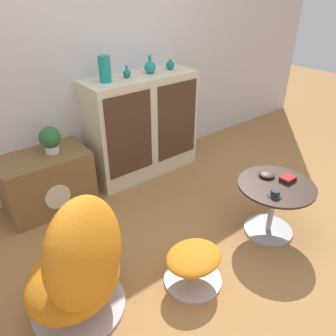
{
  "coord_description": "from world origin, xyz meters",
  "views": [
    {
      "loc": [
        -1.45,
        -1.24,
        1.83
      ],
      "look_at": [
        -0.08,
        0.48,
        0.55
      ],
      "focal_mm": 35.0,
      "sensor_mm": 36.0,
      "label": 1
    }
  ],
  "objects_px": {
    "vase_inner_right": "(150,67)",
    "vase_rightmost": "(170,65)",
    "sideboard": "(142,126)",
    "tv_console": "(47,181)",
    "coffee_table": "(273,202)",
    "vase_leftmost": "(105,69)",
    "book_stack": "(288,179)",
    "potted_plant": "(50,139)",
    "egg_chair": "(80,267)",
    "ottoman": "(193,262)",
    "teacup": "(275,194)",
    "bowl": "(267,174)",
    "vase_inner_left": "(127,73)"
  },
  "relations": [
    {
      "from": "ottoman",
      "to": "vase_rightmost",
      "type": "xyz_separation_m",
      "value": [
        0.98,
        1.48,
        0.9
      ]
    },
    {
      "from": "tv_console",
      "to": "egg_chair",
      "type": "xyz_separation_m",
      "value": [
        -0.24,
        -1.22,
        0.12
      ]
    },
    {
      "from": "ottoman",
      "to": "coffee_table",
      "type": "relative_size",
      "value": 0.67
    },
    {
      "from": "egg_chair",
      "to": "vase_inner_right",
      "type": "distance_m",
      "value": 2.0
    },
    {
      "from": "teacup",
      "to": "book_stack",
      "type": "height_order",
      "value": "teacup"
    },
    {
      "from": "teacup",
      "to": "bowl",
      "type": "height_order",
      "value": "teacup"
    },
    {
      "from": "ottoman",
      "to": "book_stack",
      "type": "xyz_separation_m",
      "value": [
        0.96,
        -0.02,
        0.3
      ]
    },
    {
      "from": "ottoman",
      "to": "book_stack",
      "type": "distance_m",
      "value": 1.01
    },
    {
      "from": "sideboard",
      "to": "potted_plant",
      "type": "height_order",
      "value": "sideboard"
    },
    {
      "from": "vase_inner_left",
      "to": "book_stack",
      "type": "bearing_deg",
      "value": -72.01
    },
    {
      "from": "sideboard",
      "to": "bowl",
      "type": "bearing_deg",
      "value": -78.65
    },
    {
      "from": "potted_plant",
      "to": "bowl",
      "type": "bearing_deg",
      "value": -47.78
    },
    {
      "from": "egg_chair",
      "to": "potted_plant",
      "type": "distance_m",
      "value": 1.3
    },
    {
      "from": "egg_chair",
      "to": "vase_inner_left",
      "type": "xyz_separation_m",
      "value": [
        1.15,
        1.23,
        0.69
      ]
    },
    {
      "from": "teacup",
      "to": "book_stack",
      "type": "bearing_deg",
      "value": 14.6
    },
    {
      "from": "egg_chair",
      "to": "book_stack",
      "type": "xyz_separation_m",
      "value": [
        1.64,
        -0.27,
        0.1
      ]
    },
    {
      "from": "sideboard",
      "to": "book_stack",
      "type": "xyz_separation_m",
      "value": [
        0.34,
        -1.5,
        -0.04
      ]
    },
    {
      "from": "sideboard",
      "to": "vase_inner_left",
      "type": "relative_size",
      "value": 10.14
    },
    {
      "from": "vase_leftmost",
      "to": "teacup",
      "type": "height_order",
      "value": "vase_leftmost"
    },
    {
      "from": "egg_chair",
      "to": "ottoman",
      "type": "xyz_separation_m",
      "value": [
        0.68,
        -0.25,
        -0.2
      ]
    },
    {
      "from": "book_stack",
      "to": "bowl",
      "type": "xyz_separation_m",
      "value": [
        -0.07,
        0.14,
        -0.0
      ]
    },
    {
      "from": "coffee_table",
      "to": "vase_leftmost",
      "type": "relative_size",
      "value": 2.59
    },
    {
      "from": "vase_inner_right",
      "to": "vase_rightmost",
      "type": "bearing_deg",
      "value": -0.0
    },
    {
      "from": "tv_console",
      "to": "vase_leftmost",
      "type": "bearing_deg",
      "value": 1.12
    },
    {
      "from": "vase_inner_left",
      "to": "bowl",
      "type": "relative_size",
      "value": 0.88
    },
    {
      "from": "vase_inner_right",
      "to": "book_stack",
      "type": "height_order",
      "value": "vase_inner_right"
    },
    {
      "from": "vase_inner_right",
      "to": "teacup",
      "type": "bearing_deg",
      "value": -91.08
    },
    {
      "from": "sideboard",
      "to": "tv_console",
      "type": "height_order",
      "value": "sideboard"
    },
    {
      "from": "sideboard",
      "to": "vase_inner_right",
      "type": "xyz_separation_m",
      "value": [
        0.12,
        0.0,
        0.57
      ]
    },
    {
      "from": "tv_console",
      "to": "vase_leftmost",
      "type": "height_order",
      "value": "vase_leftmost"
    },
    {
      "from": "vase_rightmost",
      "to": "potted_plant",
      "type": "height_order",
      "value": "vase_rightmost"
    },
    {
      "from": "vase_inner_left",
      "to": "book_stack",
      "type": "xyz_separation_m",
      "value": [
        0.49,
        -1.5,
        -0.59
      ]
    },
    {
      "from": "tv_console",
      "to": "vase_inner_right",
      "type": "xyz_separation_m",
      "value": [
        1.17,
        0.01,
        0.83
      ]
    },
    {
      "from": "vase_leftmost",
      "to": "vase_rightmost",
      "type": "distance_m",
      "value": 0.74
    },
    {
      "from": "coffee_table",
      "to": "book_stack",
      "type": "xyz_separation_m",
      "value": [
        0.11,
        -0.02,
        0.18
      ]
    },
    {
      "from": "vase_leftmost",
      "to": "book_stack",
      "type": "xyz_separation_m",
      "value": [
        0.71,
        -1.5,
        -0.67
      ]
    },
    {
      "from": "sideboard",
      "to": "ottoman",
      "type": "bearing_deg",
      "value": -112.6
    },
    {
      "from": "vase_inner_left",
      "to": "potted_plant",
      "type": "distance_m",
      "value": 0.91
    },
    {
      "from": "vase_inner_left",
      "to": "bowl",
      "type": "distance_m",
      "value": 1.54
    },
    {
      "from": "vase_leftmost",
      "to": "book_stack",
      "type": "distance_m",
      "value": 1.79
    },
    {
      "from": "sideboard",
      "to": "vase_leftmost",
      "type": "relative_size",
      "value": 5.0
    },
    {
      "from": "ottoman",
      "to": "vase_inner_right",
      "type": "xyz_separation_m",
      "value": [
        0.73,
        1.48,
        0.91
      ]
    },
    {
      "from": "tv_console",
      "to": "potted_plant",
      "type": "relative_size",
      "value": 3.2
    },
    {
      "from": "ottoman",
      "to": "potted_plant",
      "type": "height_order",
      "value": "potted_plant"
    },
    {
      "from": "book_stack",
      "to": "egg_chair",
      "type": "bearing_deg",
      "value": 170.72
    },
    {
      "from": "teacup",
      "to": "bowl",
      "type": "relative_size",
      "value": 0.81
    },
    {
      "from": "vase_inner_right",
      "to": "book_stack",
      "type": "distance_m",
      "value": 1.64
    },
    {
      "from": "tv_console",
      "to": "sideboard",
      "type": "bearing_deg",
      "value": 0.52
    },
    {
      "from": "vase_inner_left",
      "to": "vase_rightmost",
      "type": "relative_size",
      "value": 1.13
    },
    {
      "from": "tv_console",
      "to": "vase_inner_right",
      "type": "distance_m",
      "value": 1.43
    }
  ]
}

